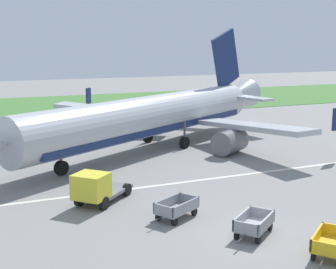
{
  "coord_description": "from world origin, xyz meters",
  "views": [
    {
      "loc": [
        -12.96,
        -19.24,
        9.7
      ],
      "look_at": [
        1.11,
        13.36,
        2.8
      ],
      "focal_mm": 50.41,
      "sensor_mm": 36.0,
      "label": 1
    }
  ],
  "objects_px": {
    "baggage_cart_nearest": "(331,243)",
    "service_truck_beside_carts": "(96,188)",
    "baggage_cart_third_in_row": "(177,208)",
    "airplane": "(156,116)",
    "baggage_cart_second_in_row": "(254,224)"
  },
  "relations": [
    {
      "from": "baggage_cart_nearest",
      "to": "service_truck_beside_carts",
      "type": "distance_m",
      "value": 13.79
    },
    {
      "from": "airplane",
      "to": "service_truck_beside_carts",
      "type": "bearing_deg",
      "value": -124.99
    },
    {
      "from": "baggage_cart_third_in_row",
      "to": "service_truck_beside_carts",
      "type": "bearing_deg",
      "value": 132.75
    },
    {
      "from": "baggage_cart_nearest",
      "to": "service_truck_beside_carts",
      "type": "height_order",
      "value": "service_truck_beside_carts"
    },
    {
      "from": "baggage_cart_nearest",
      "to": "baggage_cart_second_in_row",
      "type": "distance_m",
      "value": 3.94
    },
    {
      "from": "service_truck_beside_carts",
      "to": "baggage_cart_second_in_row",
      "type": "bearing_deg",
      "value": -50.6
    },
    {
      "from": "service_truck_beside_carts",
      "to": "baggage_cart_third_in_row",
      "type": "bearing_deg",
      "value": -47.25
    },
    {
      "from": "airplane",
      "to": "baggage_cart_third_in_row",
      "type": "relative_size",
      "value": 9.89
    },
    {
      "from": "baggage_cart_nearest",
      "to": "baggage_cart_third_in_row",
      "type": "bearing_deg",
      "value": 122.74
    },
    {
      "from": "baggage_cart_third_in_row",
      "to": "service_truck_beside_carts",
      "type": "relative_size",
      "value": 0.77
    },
    {
      "from": "airplane",
      "to": "baggage_cart_second_in_row",
      "type": "bearing_deg",
      "value": -98.31
    },
    {
      "from": "airplane",
      "to": "baggage_cart_third_in_row",
      "type": "distance_m",
      "value": 18.34
    },
    {
      "from": "airplane",
      "to": "service_truck_beside_carts",
      "type": "distance_m",
      "value": 16.4
    },
    {
      "from": "airplane",
      "to": "baggage_cart_second_in_row",
      "type": "distance_m",
      "value": 21.34
    },
    {
      "from": "airplane",
      "to": "baggage_cart_third_in_row",
      "type": "xyz_separation_m",
      "value": [
        -5.73,
        -17.25,
        -2.45
      ]
    }
  ]
}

